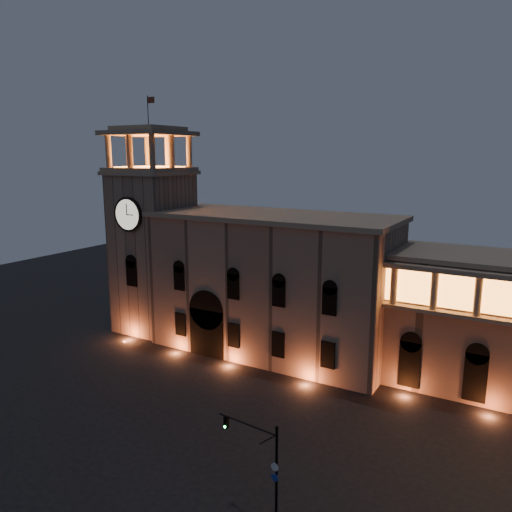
# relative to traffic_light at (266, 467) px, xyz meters

# --- Properties ---
(ground) EXTENTS (160.00, 160.00, 0.00)m
(ground) POSITION_rel_traffic_light_xyz_m (-11.84, 4.96, -3.74)
(ground) COLOR black
(ground) RESTS_ON ground
(government_building) EXTENTS (30.80, 12.80, 17.60)m
(government_building) POSITION_rel_traffic_light_xyz_m (-13.92, 26.89, 5.03)
(government_building) COLOR #8E715D
(government_building) RESTS_ON ground
(clock_tower) EXTENTS (9.80, 9.80, 32.40)m
(clock_tower) POSITION_rel_traffic_light_xyz_m (-32.34, 25.93, 8.76)
(clock_tower) COLOR #8E715D
(clock_tower) RESTS_ON ground
(traffic_light) EXTENTS (5.17, 0.88, 7.12)m
(traffic_light) POSITION_rel_traffic_light_xyz_m (0.00, 0.00, 0.00)
(traffic_light) COLOR black
(traffic_light) RESTS_ON ground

